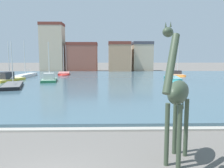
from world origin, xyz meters
The scene contains 14 objects.
harbor_water centered at (0.00, 30.50, 0.16)m, with size 80.39×48.39×0.31m, color #476675.
quay_edge_coping centered at (0.00, 6.06, 0.06)m, with size 80.39×0.50×0.12m, color #ADA89E.
giraffe_statue centered at (4.87, 2.05, 2.75)m, with size 1.98×2.85×5.39m.
sailboat_white centered at (-13.62, 36.68, 0.47)m, with size 2.06×8.47×7.32m.
sailboat_orange centered at (16.75, 39.84, 0.45)m, with size 3.02×6.86×6.92m.
sailboat_black centered at (-10.31, 23.21, 0.39)m, with size 4.25×8.18×6.23m.
sailboat_yellow centered at (-13.86, 30.34, 0.58)m, with size 3.96×7.24×6.75m.
sailboat_green centered at (-7.20, 29.71, 0.54)m, with size 3.12×6.04×6.57m.
sailboat_red centered at (-7.33, 42.61, 0.41)m, with size 3.37×7.35×6.57m.
sailboat_teal centered at (12.95, 30.12, 0.45)m, with size 3.24×7.51×7.66m.
townhouse_end_terrace centered at (-13.14, 57.55, 6.74)m, with size 6.35×5.26×13.46m.
townhouse_wide_warehouse centered at (-4.93, 58.39, 4.10)m, with size 8.49×6.03×8.18m.
townhouse_corner_house centered at (5.49, 56.79, 4.14)m, with size 6.01×7.81×8.25m.
townhouse_narrow_midrow centered at (12.15, 58.87, 4.21)m, with size 5.53×7.59×8.39m.
Camera 1 is at (2.10, -6.64, 4.27)m, focal length 36.18 mm.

